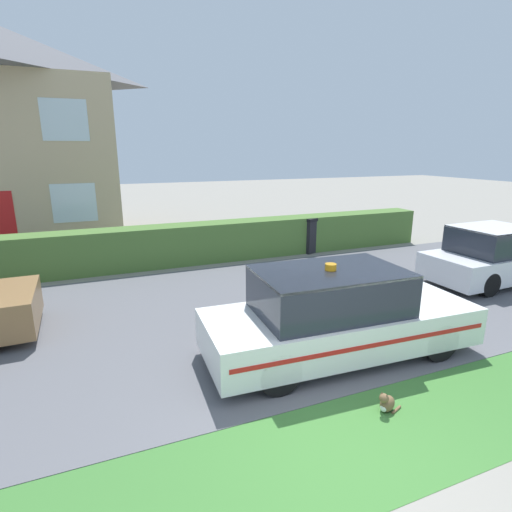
% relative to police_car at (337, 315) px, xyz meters
% --- Properties ---
extents(ground_plane, '(80.00, 80.00, 0.00)m').
position_rel_police_car_xyz_m(ground_plane, '(-1.07, -2.05, -0.73)').
color(ground_plane, gray).
extents(road_strip, '(28.00, 6.84, 0.01)m').
position_rel_police_car_xyz_m(road_strip, '(-1.07, 2.34, -0.72)').
color(road_strip, '#5B5B60').
rests_on(road_strip, ground).
extents(lawn_verge, '(28.00, 1.72, 0.01)m').
position_rel_police_car_xyz_m(lawn_verge, '(-1.07, -1.94, -0.72)').
color(lawn_verge, '#3D7533').
rests_on(lawn_verge, ground).
extents(garden_hedge, '(14.55, 0.88, 1.19)m').
position_rel_police_car_xyz_m(garden_hedge, '(0.08, 6.58, -0.13)').
color(garden_hedge, '#4C7233').
rests_on(garden_hedge, ground).
extents(police_car, '(4.64, 1.88, 1.61)m').
position_rel_police_car_xyz_m(police_car, '(0.00, 0.00, 0.00)').
color(police_car, black).
rests_on(police_car, road_strip).
extents(cat, '(0.38, 0.25, 0.32)m').
position_rel_police_car_xyz_m(cat, '(-0.22, -1.56, -0.60)').
color(cat, brown).
rests_on(cat, ground).
extents(neighbour_car_near, '(4.06, 1.74, 1.47)m').
position_rel_police_car_xyz_m(neighbour_car_near, '(6.01, 1.73, -0.04)').
color(neighbour_car_near, black).
rests_on(neighbour_car_near, road_strip).
extents(house_left, '(7.11, 6.28, 7.58)m').
position_rel_police_car_xyz_m(house_left, '(-5.99, 12.69, 3.13)').
color(house_left, tan).
rests_on(house_left, ground).
extents(wheelie_bin, '(0.84, 0.81, 1.18)m').
position_rel_police_car_xyz_m(wheelie_bin, '(3.12, 6.39, -0.13)').
color(wheelie_bin, black).
rests_on(wheelie_bin, ground).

